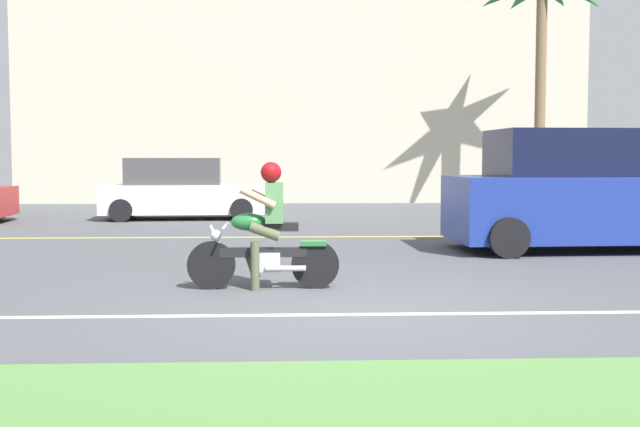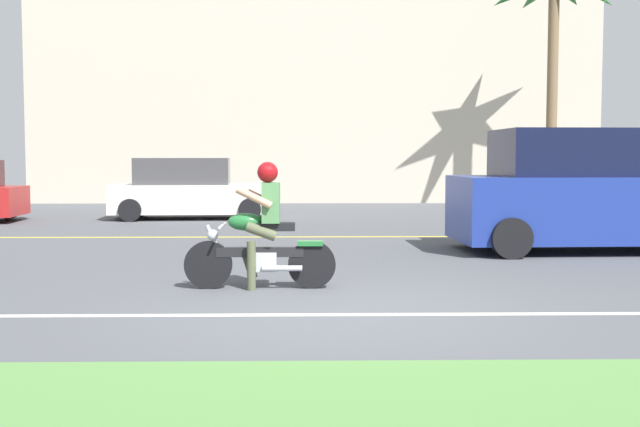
% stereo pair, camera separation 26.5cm
% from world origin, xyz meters
% --- Properties ---
extents(ground, '(56.00, 30.00, 0.04)m').
position_xyz_m(ground, '(0.00, 3.00, -0.02)').
color(ground, '#4C4F54').
extents(lane_line_near, '(50.40, 0.12, 0.01)m').
position_xyz_m(lane_line_near, '(0.00, -0.20, 0.00)').
color(lane_line_near, silver).
rests_on(lane_line_near, ground).
extents(lane_line_far, '(50.40, 0.12, 0.01)m').
position_xyz_m(lane_line_far, '(0.00, 7.51, 0.00)').
color(lane_line_far, yellow).
rests_on(lane_line_far, ground).
extents(motorcyclist, '(1.81, 0.59, 1.51)m').
position_xyz_m(motorcyclist, '(-0.76, 1.40, 0.64)').
color(motorcyclist, black).
rests_on(motorcyclist, ground).
extents(suv_nearby, '(4.65, 2.29, 2.03)m').
position_xyz_m(suv_nearby, '(4.54, 5.12, 0.98)').
color(suv_nearby, navy).
rests_on(suv_nearby, ground).
extents(parked_car_1, '(4.15, 2.07, 1.55)m').
position_xyz_m(parked_car_1, '(-3.17, 12.25, 0.72)').
color(parked_car_1, white).
rests_on(parked_car_1, ground).
extents(building_far, '(19.64, 4.00, 9.00)m').
position_xyz_m(building_far, '(0.12, 21.00, 4.50)').
color(building_far, beige).
rests_on(building_far, ground).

